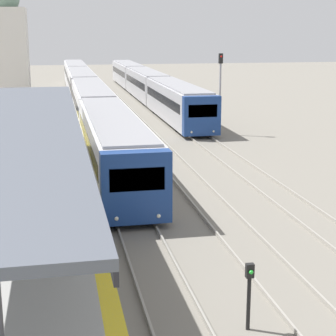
# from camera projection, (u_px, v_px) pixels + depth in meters

# --- Properties ---
(platform_canopy) EXTENTS (4.00, 25.50, 3.31)m
(platform_canopy) POSITION_uv_depth(u_px,v_px,m) (23.00, 126.00, 19.69)
(platform_canopy) COLOR #4C515B
(platform_canopy) RESTS_ON station_platform
(person_on_platform) EXTENTS (0.40, 0.40, 1.66)m
(person_on_platform) POSITION_uv_depth(u_px,v_px,m) (62.00, 214.00, 17.10)
(person_on_platform) COLOR #2D2D33
(person_on_platform) RESTS_ON station_platform
(train_near) EXTENTS (2.65, 66.38, 3.12)m
(train_near) POSITION_uv_depth(u_px,v_px,m) (86.00, 92.00, 52.17)
(train_near) COLOR navy
(train_near) RESTS_ON ground_plane
(train_far) EXTENTS (2.62, 47.47, 3.10)m
(train_far) POSITION_uv_depth(u_px,v_px,m) (147.00, 84.00, 60.75)
(train_far) COLOR navy
(train_far) RESTS_ON ground_plane
(signal_post_near) EXTENTS (0.20, 0.21, 1.77)m
(signal_post_near) POSITION_uv_depth(u_px,v_px,m) (249.00, 289.00, 13.84)
(signal_post_near) COLOR black
(signal_post_near) RESTS_ON ground_plane
(signal_mast_far) EXTENTS (0.28, 0.29, 5.76)m
(signal_mast_far) POSITION_uv_depth(u_px,v_px,m) (220.00, 85.00, 39.78)
(signal_mast_far) COLOR gray
(signal_mast_far) RESTS_ON ground_plane
(distant_domed_building) EXTENTS (4.00, 4.00, 11.70)m
(distant_domed_building) POSITION_uv_depth(u_px,v_px,m) (6.00, 50.00, 52.37)
(distant_domed_building) COLOR silver
(distant_domed_building) RESTS_ON ground_plane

